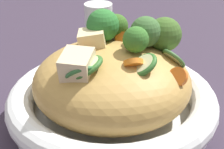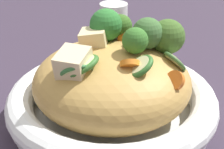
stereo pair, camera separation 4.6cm
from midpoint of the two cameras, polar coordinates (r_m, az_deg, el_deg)
name	(u,v)px [view 1 (the left image)]	position (r m, az deg, el deg)	size (l,w,h in m)	color
ground_plane	(112,119)	(0.50, -2.66, -7.65)	(3.00, 3.00, 0.00)	#322838
serving_bowl	(112,103)	(0.48, -2.73, -4.95)	(0.30, 0.30, 0.05)	white
noodle_heap	(112,81)	(0.46, -2.83, -1.10)	(0.22, 0.22, 0.10)	#B18845
broccoli_florets	(135,32)	(0.47, 1.15, 7.20)	(0.13, 0.12, 0.07)	#97AE69
carrot_coins	(124,51)	(0.46, -0.88, 3.91)	(0.19, 0.14, 0.04)	orange
zucchini_slices	(115,66)	(0.41, -2.61, 1.33)	(0.10, 0.17, 0.04)	beige
chicken_chunks	(84,54)	(0.43, -7.76, 3.35)	(0.09, 0.11, 0.04)	beige
drinking_glass	(99,24)	(0.74, -4.10, 8.43)	(0.06, 0.06, 0.09)	silver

